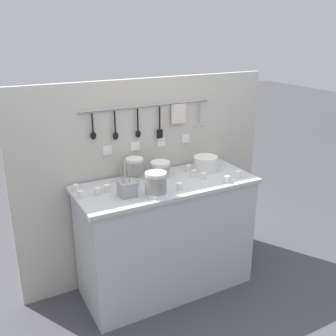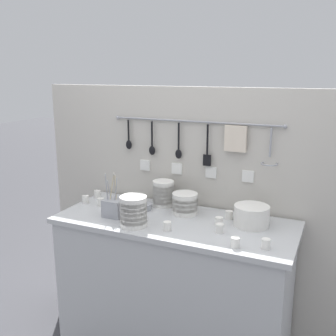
% 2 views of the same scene
% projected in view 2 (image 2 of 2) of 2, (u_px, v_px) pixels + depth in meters
% --- Properties ---
extents(counter, '(1.39, 0.58, 0.93)m').
position_uv_depth(counter, '(174.00, 291.00, 2.39)').
color(counter, '#B7BABC').
rests_on(counter, ground).
extents(back_wall, '(2.19, 0.11, 1.68)m').
position_uv_depth(back_wall, '(194.00, 216.00, 2.58)').
color(back_wall, '#BCB7AD').
rests_on(back_wall, ground).
extents(bowl_stack_short_front, '(0.15, 0.15, 0.17)m').
position_uv_depth(bowl_stack_short_front, '(134.00, 211.00, 2.17)').
color(bowl_stack_short_front, silver).
rests_on(bowl_stack_short_front, counter).
extents(bowl_stack_back_corner, '(0.14, 0.14, 0.16)m').
position_uv_depth(bowl_stack_back_corner, '(163.00, 193.00, 2.50)').
color(bowl_stack_back_corner, silver).
rests_on(bowl_stack_back_corner, counter).
extents(bowl_stack_wide_centre, '(0.15, 0.15, 0.13)m').
position_uv_depth(bowl_stack_wide_centre, '(185.00, 203.00, 2.36)').
color(bowl_stack_wide_centre, silver).
rests_on(bowl_stack_wide_centre, counter).
extents(plate_stack, '(0.20, 0.20, 0.12)m').
position_uv_depth(plate_stack, '(252.00, 216.00, 2.18)').
color(plate_stack, silver).
rests_on(plate_stack, counter).
extents(steel_mixing_bowl, '(0.13, 0.13, 0.04)m').
position_uv_depth(steel_mixing_bowl, '(142.00, 206.00, 2.45)').
color(steel_mixing_bowl, '#93969E').
rests_on(steel_mixing_bowl, counter).
extents(cutlery_caddy, '(0.11, 0.11, 0.26)m').
position_uv_depth(cutlery_caddy, '(114.00, 207.00, 2.33)').
color(cutlery_caddy, '#93969E').
rests_on(cutlery_caddy, counter).
extents(cup_beside_plates, '(0.04, 0.04, 0.05)m').
position_uv_depth(cup_beside_plates, '(101.00, 202.00, 2.51)').
color(cup_beside_plates, silver).
rests_on(cup_beside_plates, counter).
extents(cup_front_left, '(0.04, 0.04, 0.05)m').
position_uv_depth(cup_front_left, '(97.00, 194.00, 2.67)').
color(cup_front_left, silver).
rests_on(cup_front_left, counter).
extents(cup_back_right, '(0.04, 0.04, 0.05)m').
position_uv_depth(cup_back_right, '(167.00, 226.00, 2.12)').
color(cup_back_right, silver).
rests_on(cup_back_right, counter).
extents(cup_back_left, '(0.04, 0.04, 0.05)m').
position_uv_depth(cup_back_left, '(266.00, 244.00, 1.90)').
color(cup_back_left, silver).
rests_on(cup_back_left, counter).
extents(cup_edge_near, '(0.04, 0.04, 0.05)m').
position_uv_depth(cup_edge_near, '(229.00, 215.00, 2.28)').
color(cup_edge_near, silver).
rests_on(cup_edge_near, counter).
extents(cup_edge_far, '(0.04, 0.04, 0.05)m').
position_uv_depth(cup_edge_far, '(219.00, 222.00, 2.18)').
color(cup_edge_far, silver).
rests_on(cup_edge_far, counter).
extents(cup_by_caddy, '(0.04, 0.04, 0.05)m').
position_uv_depth(cup_by_caddy, '(235.00, 242.00, 1.92)').
color(cup_by_caddy, silver).
rests_on(cup_by_caddy, counter).
extents(cup_mid_row, '(0.04, 0.04, 0.05)m').
position_uv_depth(cup_mid_row, '(220.00, 228.00, 2.09)').
color(cup_mid_row, silver).
rests_on(cup_mid_row, counter).
extents(cup_front_right, '(0.04, 0.04, 0.05)m').
position_uv_depth(cup_front_right, '(85.00, 199.00, 2.56)').
color(cup_front_right, silver).
rests_on(cup_front_right, counter).
extents(cup_centre, '(0.04, 0.04, 0.05)m').
position_uv_depth(cup_centre, '(113.00, 203.00, 2.49)').
color(cup_centre, silver).
rests_on(cup_centre, counter).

